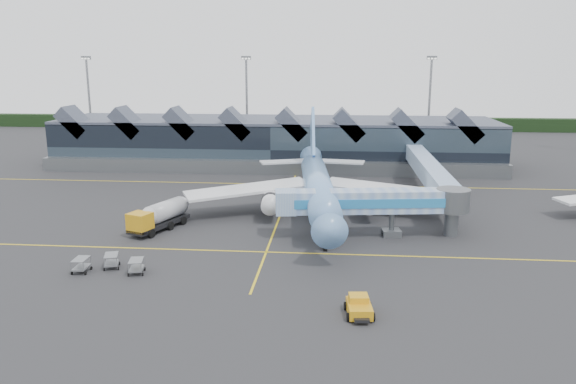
# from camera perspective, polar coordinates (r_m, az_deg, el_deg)

# --- Properties ---
(ground) EXTENTS (260.00, 260.00, 0.00)m
(ground) POSITION_cam_1_polar(r_m,az_deg,el_deg) (72.17, -1.42, -4.02)
(ground) COLOR #29292C
(ground) RESTS_ON ground
(taxi_stripes) EXTENTS (120.00, 60.00, 0.01)m
(taxi_stripes) POSITION_cam_1_polar(r_m,az_deg,el_deg) (81.72, -0.63, -1.95)
(taxi_stripes) COLOR yellow
(taxi_stripes) RESTS_ON ground
(tree_line_far) EXTENTS (260.00, 4.00, 4.00)m
(tree_line_far) POSITION_cam_1_polar(r_m,az_deg,el_deg) (179.70, 2.56, 7.02)
(tree_line_far) COLOR black
(tree_line_far) RESTS_ON ground
(terminal) EXTENTS (90.00, 22.25, 12.52)m
(terminal) POSITION_cam_1_polar(r_m,az_deg,el_deg) (117.71, -1.29, 5.16)
(terminal) COLOR black
(terminal) RESTS_ON ground
(light_masts) EXTENTS (132.40, 42.56, 22.45)m
(light_masts) POSITION_cam_1_polar(r_m,az_deg,el_deg) (132.23, 10.91, 9.13)
(light_masts) COLOR gray
(light_masts) RESTS_ON ground
(main_airliner) EXTENTS (38.41, 44.36, 14.24)m
(main_airliner) POSITION_cam_1_polar(r_m,az_deg,el_deg) (80.02, 3.02, 0.79)
(main_airliner) COLOR #75A3ED
(main_airliner) RESTS_ON ground
(jet_bridge) EXTENTS (24.02, 6.49, 6.06)m
(jet_bridge) POSITION_cam_1_polar(r_m,az_deg,el_deg) (70.04, 9.81, -1.07)
(jet_bridge) COLOR #7E9FD3
(jet_bridge) RESTS_ON ground
(fuel_truck) EXTENTS (5.95, 10.25, 3.49)m
(fuel_truck) POSITION_cam_1_polar(r_m,az_deg,el_deg) (74.50, -12.80, -2.24)
(fuel_truck) COLOR black
(fuel_truck) RESTS_ON ground
(pushback_tug) EXTENTS (2.62, 3.86, 1.63)m
(pushback_tug) POSITION_cam_1_polar(r_m,az_deg,el_deg) (49.58, 7.24, -11.52)
(pushback_tug) COLOR orange
(pushback_tug) RESTS_ON ground
(baggage_carts) EXTENTS (7.39, 3.76, 1.47)m
(baggage_carts) POSITION_cam_1_polar(r_m,az_deg,el_deg) (61.60, -17.65, -6.93)
(baggage_carts) COLOR gray
(baggage_carts) RESTS_ON ground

